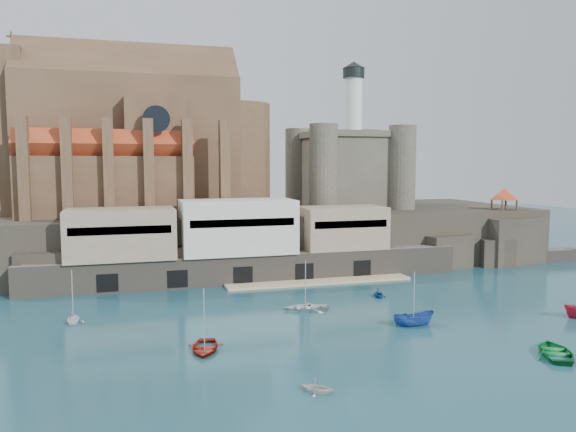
# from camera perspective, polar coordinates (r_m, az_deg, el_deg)

# --- Properties ---
(ground) EXTENTS (300.00, 300.00, 0.00)m
(ground) POSITION_cam_1_polar(r_m,az_deg,el_deg) (72.58, 6.51, -9.74)
(ground) COLOR #18424F
(ground) RESTS_ON ground
(promontory) EXTENTS (100.00, 36.00, 10.00)m
(promontory) POSITION_cam_1_polar(r_m,az_deg,el_deg) (108.26, -1.65, -1.98)
(promontory) COLOR black
(promontory) RESTS_ON ground
(quay) EXTENTS (70.00, 12.00, 13.05)m
(quay) POSITION_cam_1_polar(r_m,az_deg,el_deg) (90.16, -5.19, -2.79)
(quay) COLOR #675F53
(quay) RESTS_ON ground
(church) EXTENTS (47.00, 25.93, 30.51)m
(church) POSITION_cam_1_polar(r_m,az_deg,el_deg) (106.43, -14.69, 7.00)
(church) COLOR #4E3624
(church) RESTS_ON promontory
(castle_keep) EXTENTS (21.20, 21.20, 29.30)m
(castle_keep) POSITION_cam_1_polar(r_m,az_deg,el_deg) (114.13, 6.06, 5.12)
(castle_keep) COLOR #494539
(castle_keep) RESTS_ON promontory
(rock_outcrop) EXTENTS (14.50, 10.50, 8.70)m
(rock_outcrop) POSITION_cam_1_polar(r_m,az_deg,el_deg) (114.84, 21.03, -2.38)
(rock_outcrop) COLOR black
(rock_outcrop) RESTS_ON ground
(pavilion) EXTENTS (6.40, 6.40, 5.40)m
(pavilion) POSITION_cam_1_polar(r_m,az_deg,el_deg) (114.16, 21.13, 1.97)
(pavilion) COLOR #4E3624
(pavilion) RESTS_ON rock_outcrop
(boat_0) EXTENTS (4.18, 2.02, 5.63)m
(boat_0) POSITION_cam_1_polar(r_m,az_deg,el_deg) (59.09, -8.47, -13.35)
(boat_0) COLOR maroon
(boat_0) RESTS_ON ground
(boat_1) EXTENTS (2.72, 2.87, 2.86)m
(boat_1) POSITION_cam_1_polar(r_m,az_deg,el_deg) (48.89, 2.91, -17.43)
(boat_1) COLOR silver
(boat_1) RESTS_ON ground
(boat_2) EXTENTS (2.06, 2.02, 5.12)m
(boat_2) POSITION_cam_1_polar(r_m,az_deg,el_deg) (68.34, 12.62, -10.81)
(boat_2) COLOR #1F4598
(boat_2) RESTS_ON ground
(boat_3) EXTENTS (4.75, 3.43, 6.55)m
(boat_3) POSITION_cam_1_polar(r_m,az_deg,el_deg) (63.03, 25.51, -12.63)
(boat_3) COLOR #107534
(boat_3) RESTS_ON ground
(boat_4) EXTENTS (3.02, 2.08, 3.26)m
(boat_4) POSITION_cam_1_polar(r_m,az_deg,el_deg) (72.42, -20.96, -10.11)
(boat_4) COLOR white
(boat_4) RESTS_ON ground
(boat_6) EXTENTS (1.78, 4.28, 5.81)m
(boat_6) POSITION_cam_1_polar(r_m,az_deg,el_deg) (73.61, 1.78, -9.49)
(boat_6) COLOR silver
(boat_6) RESTS_ON ground
(boat_7) EXTENTS (2.85, 2.16, 2.93)m
(boat_7) POSITION_cam_1_polar(r_m,az_deg,el_deg) (81.29, 9.16, -8.11)
(boat_7) COLOR navy
(boat_7) RESTS_ON ground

